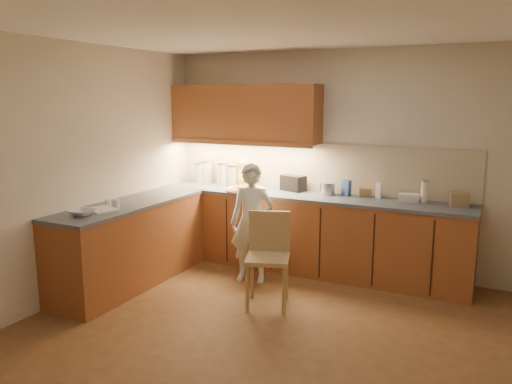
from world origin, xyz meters
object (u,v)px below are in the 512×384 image
oil_jug (244,174)px  toaster (293,183)px  child (252,223)px  wooden_chair (268,252)px  pizza_on_board (246,189)px

oil_jug → toaster: 0.68m
child → oil_jug: (-0.51, 0.77, 0.42)m
child → wooden_chair: child is taller
pizza_on_board → child: size_ratio=0.37×
pizza_on_board → toaster: 0.58m
wooden_chair → toaster: (-0.26, 1.28, 0.48)m
child → oil_jug: child is taller
pizza_on_board → wooden_chair: pizza_on_board is taller
wooden_chair → oil_jug: (-0.94, 1.26, 0.55)m
child → oil_jug: bearing=112.3°
wooden_chair → oil_jug: oil_jug is taller
wooden_chair → toaster: bearing=82.1°
child → oil_jug: 1.02m
child → wooden_chair: 0.66m
wooden_chair → toaster: 1.39m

